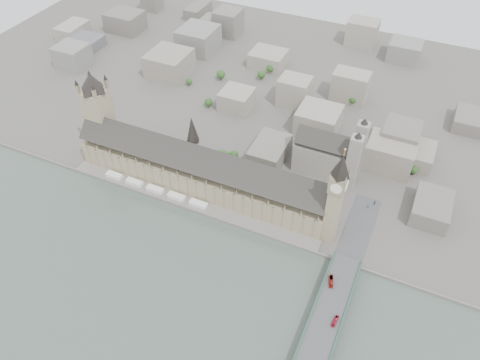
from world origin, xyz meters
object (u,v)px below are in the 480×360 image
at_px(red_bus_south, 335,321).
at_px(car_approach, 374,203).
at_px(westminster_abbey, 330,154).
at_px(red_bus_north, 331,281).
at_px(victoria_tower, 99,111).
at_px(westminster_bridge, 323,330).
at_px(palace_of_westminster, 201,171).
at_px(elizabeth_tower, 336,193).

height_order(red_bus_south, car_approach, red_bus_south).
relative_size(westminster_abbey, red_bus_north, 5.64).
relative_size(victoria_tower, westminster_abbey, 1.47).
distance_m(red_bus_south, car_approach, 138.54).
xyz_separation_m(victoria_tower, westminster_abbey, (232.92, 69.00, -30.12)).
bearing_deg(red_bus_north, westminster_abbey, 91.86).
height_order(westminster_bridge, red_bus_south, red_bus_south).
distance_m(westminster_abbey, red_bus_north, 148.36).
relative_size(palace_of_westminster, car_approach, 58.44).
height_order(westminster_abbey, red_bus_south, westminster_abbey).
xyz_separation_m(elizabeth_tower, westminster_bridge, (24.00, -95.50, -52.96)).
bearing_deg(elizabeth_tower, red_bus_south, -70.59).
distance_m(palace_of_westminster, red_bus_south, 196.28).
height_order(victoria_tower, red_bus_north, victoria_tower).
relative_size(westminster_abbey, car_approach, 15.00).
bearing_deg(palace_of_westminster, elizabeth_tower, -4.85).
relative_size(red_bus_north, car_approach, 2.66).
relative_size(victoria_tower, red_bus_north, 8.29).
height_order(palace_of_westminster, red_bus_south, palace_of_westminster).
xyz_separation_m(palace_of_westminster, westminster_abbey, (110.92, 75.30, 2.38)).
bearing_deg(red_bus_north, westminster_bridge, -97.17).
height_order(westminster_bridge, red_bus_north, red_bus_north).
bearing_deg(elizabeth_tower, palace_of_westminster, 175.15).
bearing_deg(westminster_bridge, red_bus_south, 48.57).
distance_m(red_bus_north, car_approach, 105.45).
bearing_deg(car_approach, red_bus_north, -104.58).
relative_size(red_bus_south, car_approach, 2.31).
xyz_separation_m(elizabeth_tower, car_approach, (30.43, 50.85, -47.18)).
bearing_deg(victoria_tower, westminster_bridge, -21.78).
bearing_deg(palace_of_westminster, car_approach, 13.09).
relative_size(westminster_bridge, red_bus_north, 26.94).
height_order(elizabeth_tower, car_approach, elizabeth_tower).
height_order(palace_of_westminster, victoria_tower, victoria_tower).
distance_m(elizabeth_tower, westminster_abbey, 96.91).
xyz_separation_m(palace_of_westminster, car_approach, (168.43, 39.15, -11.80)).
height_order(palace_of_westminster, westminster_abbey, westminster_abbey).
bearing_deg(victoria_tower, red_bus_south, -19.97).
bearing_deg(red_bus_north, red_bus_south, -84.47).
bearing_deg(red_bus_south, victoria_tower, 165.57).
height_order(palace_of_westminster, elizabeth_tower, elizabeth_tower).
relative_size(palace_of_westminster, westminster_abbey, 3.90).
bearing_deg(victoria_tower, palace_of_westminster, -2.96).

